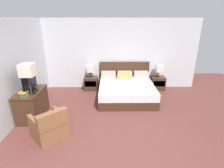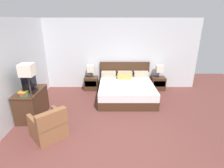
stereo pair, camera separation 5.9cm
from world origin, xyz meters
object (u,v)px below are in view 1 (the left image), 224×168
(armchair_by_window, at_px, (50,127))
(floor_lamp, at_px, (28,75))
(nightstand_right, at_px, (158,83))
(book_blue_cover, at_px, (23,94))
(dresser, at_px, (32,104))
(book_small_top, at_px, (23,92))
(nightstand_left, at_px, (91,83))
(table_lamp_left, at_px, (90,69))
(table_lamp_right, at_px, (159,69))
(book_red_cover, at_px, (25,95))
(tv, at_px, (29,80))
(bed, at_px, (126,89))

(armchair_by_window, height_order, floor_lamp, floor_lamp)
(nightstand_right, distance_m, armchair_by_window, 4.40)
(book_blue_cover, xyz_separation_m, floor_lamp, (0.28, -0.15, 0.53))
(nightstand_right, bearing_deg, dresser, -153.38)
(nightstand_right, relative_size, book_small_top, 2.61)
(nightstand_left, xyz_separation_m, table_lamp_left, (0.00, 0.00, 0.59))
(table_lamp_right, bearing_deg, dresser, -153.37)
(table_lamp_left, distance_m, floor_lamp, 2.80)
(book_blue_cover, bearing_deg, book_small_top, 0.00)
(nightstand_right, xyz_separation_m, book_red_cover, (-4.02, -2.34, 0.55))
(book_blue_cover, relative_size, book_small_top, 0.92)
(book_blue_cover, bearing_deg, table_lamp_right, 29.96)
(table_lamp_right, bearing_deg, book_red_cover, -149.84)
(book_red_cover, xyz_separation_m, book_small_top, (-0.03, 0.00, 0.08))
(nightstand_left, height_order, tv, tv)
(nightstand_left, relative_size, dresser, 0.49)
(bed, height_order, nightstand_left, bed)
(dresser, bearing_deg, tv, 87.93)
(nightstand_right, relative_size, floor_lamp, 0.31)
(nightstand_right, height_order, floor_lamp, floor_lamp)
(nightstand_left, xyz_separation_m, dresser, (-1.42, -2.02, 0.15))
(tv, xyz_separation_m, armchair_by_window, (0.77, -1.00, -0.79))
(armchair_by_window, bearing_deg, dresser, 129.66)
(bed, distance_m, book_blue_cover, 3.24)
(dresser, distance_m, book_small_top, 0.57)
(table_lamp_right, distance_m, book_red_cover, 4.65)
(book_small_top, bearing_deg, floor_lamp, -28.72)
(book_small_top, bearing_deg, dresser, 87.10)
(tv, distance_m, armchair_by_window, 1.49)
(book_red_cover, height_order, book_blue_cover, book_blue_cover)
(book_small_top, xyz_separation_m, armchair_by_window, (0.79, -0.62, -0.60))
(nightstand_right, bearing_deg, table_lamp_left, 179.97)
(bed, bearing_deg, nightstand_left, 151.54)
(table_lamp_left, bearing_deg, nightstand_right, -0.03)
(table_lamp_right, height_order, dresser, table_lamp_right)
(tv, bearing_deg, book_red_cover, -88.24)
(nightstand_right, distance_m, dresser, 4.52)
(table_lamp_left, xyz_separation_m, book_red_cover, (-1.41, -2.34, -0.04))
(book_blue_cover, xyz_separation_m, armchair_by_window, (0.79, -0.62, -0.56))
(nightstand_left, distance_m, book_red_cover, 2.78)
(dresser, bearing_deg, nightstand_left, 54.87)
(dresser, height_order, book_small_top, book_small_top)
(book_red_cover, bearing_deg, bed, 30.95)
(tv, xyz_separation_m, floor_lamp, (0.26, -0.54, 0.30))
(bed, distance_m, nightstand_right, 1.49)
(dresser, bearing_deg, book_red_cover, -87.38)
(nightstand_left, relative_size, tv, 0.68)
(bed, xyz_separation_m, book_red_cover, (-2.72, -1.63, 0.51))
(dresser, bearing_deg, floor_lamp, -60.73)
(dresser, distance_m, tv, 0.67)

